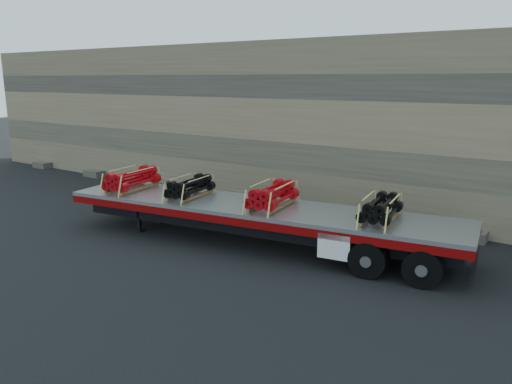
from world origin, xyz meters
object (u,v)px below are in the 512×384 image
bundle_midfront (190,188)px  bundle_rear (381,209)px  bundle_midrear (272,196)px  trailer (255,225)px  bundle_front (132,180)px

bundle_midfront → bundle_rear: bundle_rear is taller
bundle_midrear → bundle_rear: bearing=0.0°
trailer → bundle_midrear: 1.23m
bundle_rear → bundle_front: bearing=-180.0°
bundle_midfront → bundle_midrear: (3.14, 0.44, 0.03)m
bundle_front → bundle_rear: size_ratio=1.11×
bundle_midfront → trailer: bearing=0.0°
bundle_rear → bundle_midfront: bearing=-180.0°
trailer → bundle_midrear: size_ratio=6.58×
bundle_midfront → bundle_midrear: size_ratio=0.91×
trailer → bundle_rear: bundle_rear is taller
bundle_midfront → bundle_midrear: 3.18m
bundle_midfront → bundle_rear: size_ratio=0.98×
bundle_rear → trailer: bearing=-180.0°
bundle_front → bundle_midrear: 5.77m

